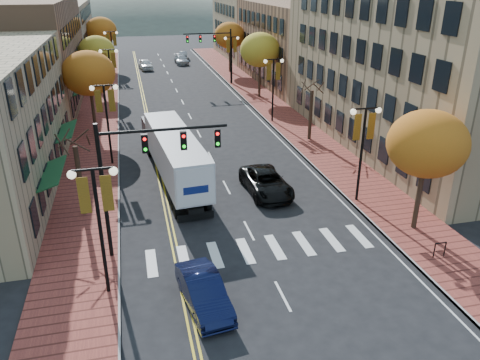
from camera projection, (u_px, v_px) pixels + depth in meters
ground at (270, 271)px, 22.51m from camera, size 200.00×200.00×0.00m
sidewalk_left at (100, 110)px, 49.52m from camera, size 4.00×85.00×0.15m
sidewalk_right at (263, 100)px, 53.37m from camera, size 4.00×85.00×0.15m
building_left_mid at (15, 55)px, 48.77m from camera, size 12.00×24.00×11.00m
building_left_far at (48, 36)px, 71.35m from camera, size 12.00×26.00×9.50m
building_right_near at (434, 51)px, 37.73m from camera, size 15.00×28.00×15.00m
building_right_mid at (313, 43)px, 61.91m from camera, size 15.00×24.00×10.00m
building_right_far at (266, 24)px, 81.32m from camera, size 15.00×20.00×11.00m
tree_left_a at (80, 181)px, 26.81m from camera, size 0.28×0.28×4.20m
tree_left_b at (89, 73)px, 39.80m from camera, size 4.48×4.48×7.21m
tree_left_c at (97, 51)px, 54.22m from camera, size 4.16×4.16×6.69m
tree_left_d at (101, 30)px, 70.05m from camera, size 4.61×4.61×7.42m
tree_right_a at (427, 144)px, 24.20m from camera, size 4.16×4.16×6.69m
tree_right_b at (311, 115)px, 39.58m from camera, size 0.28×0.28×4.20m
tree_right_c at (260, 50)px, 52.57m from camera, size 4.48×4.48×7.21m
tree_right_d at (230, 35)px, 66.89m from camera, size 4.35×4.35×7.00m
lamp_left_a at (97, 208)px, 19.19m from camera, size 1.96×0.36×6.05m
lamp_left_b at (106, 109)px, 33.45m from camera, size 1.96×0.36×6.05m
lamp_left_c at (110, 66)px, 49.50m from camera, size 1.96×0.36×6.05m
lamp_left_d at (112, 44)px, 65.54m from camera, size 1.96×0.36×6.05m
lamp_right_a at (363, 137)px, 27.74m from camera, size 1.96×0.36×6.05m
lamp_right_b at (273, 78)px, 43.79m from camera, size 1.96×0.36×6.05m
lamp_right_c at (232, 51)px, 59.84m from camera, size 1.96×0.36×6.05m
traffic_mast_near at (143, 163)px, 22.04m from camera, size 6.10×0.35×7.00m
traffic_mast_far at (216, 46)px, 59.15m from camera, size 6.10×0.34×7.00m
semi_truck at (172, 150)px, 32.04m from camera, size 3.49×14.45×3.58m
navy_sedan at (204, 292)px, 19.86m from camera, size 2.07×4.49×1.42m
black_suv at (266, 182)px, 30.35m from camera, size 2.67×5.44×1.49m
car_far_white at (145, 64)px, 71.15m from camera, size 2.29×4.60×1.51m
car_far_silver at (181, 60)px, 75.56m from camera, size 2.06×4.76×1.36m
car_far_oncoming at (183, 55)px, 80.14m from camera, size 1.90×4.15×1.32m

